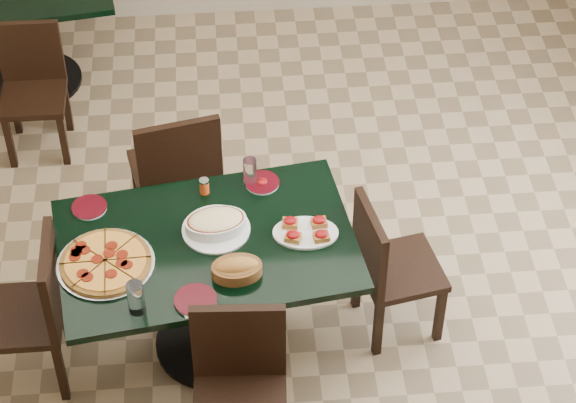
{
  "coord_description": "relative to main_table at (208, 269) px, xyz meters",
  "views": [
    {
      "loc": [
        -0.16,
        -3.86,
        4.53
      ],
      "look_at": [
        0.16,
        0.0,
        0.78
      ],
      "focal_mm": 70.0,
      "sensor_mm": 36.0,
      "label": 1
    }
  ],
  "objects": [
    {
      "name": "pepperoni_pizza",
      "position": [
        -0.46,
        -0.1,
        0.2
      ],
      "size": [
        0.45,
        0.45,
        0.04
      ],
      "rotation": [
        0.0,
        0.0,
        0.03
      ],
      "color": "#A9A9B0",
      "rests_on": "main_table"
    },
    {
      "name": "side_plate_far_r",
      "position": [
        0.29,
        0.38,
        0.19
      ],
      "size": [
        0.17,
        0.17,
        0.03
      ],
      "rotation": [
        0.0,
        0.0,
        0.42
      ],
      "color": "silver",
      "rests_on": "main_table"
    },
    {
      "name": "lasagna_casserole",
      "position": [
        0.05,
        0.08,
        0.23
      ],
      "size": [
        0.32,
        0.32,
        0.09
      ],
      "rotation": [
        0.0,
        0.0,
        0.13
      ],
      "color": "silver",
      "rests_on": "main_table"
    },
    {
      "name": "bread_basket",
      "position": [
        0.13,
        -0.21,
        0.22
      ],
      "size": [
        0.24,
        0.18,
        0.1
      ],
      "rotation": [
        0.0,
        0.0,
        0.07
      ],
      "color": "brown",
      "rests_on": "main_table"
    },
    {
      "name": "chair_near",
      "position": [
        0.12,
        -0.64,
        -0.07
      ],
      "size": [
        0.44,
        0.44,
        0.89
      ],
      "rotation": [
        0.0,
        0.0,
        -0.06
      ],
      "color": "black",
      "rests_on": "floor"
    },
    {
      "name": "main_table",
      "position": [
        0.0,
        0.0,
        0.0
      ],
      "size": [
        1.49,
        1.07,
        0.75
      ],
      "rotation": [
        0.0,
        0.0,
        0.14
      ],
      "color": "black",
      "rests_on": "floor"
    },
    {
      "name": "chair_right",
      "position": [
        0.88,
        0.06,
        -0.1
      ],
      "size": [
        0.46,
        0.46,
        0.84
      ],
      "rotation": [
        0.0,
        0.0,
        1.77
      ],
      "color": "black",
      "rests_on": "floor"
    },
    {
      "name": "back_table",
      "position": [
        -1.09,
        2.27,
        -0.04
      ],
      "size": [
        1.21,
        0.95,
        0.75
      ],
      "rotation": [
        0.0,
        0.0,
        0.14
      ],
      "color": "black",
      "rests_on": "floor"
    },
    {
      "name": "side_plate_near",
      "position": [
        -0.06,
        -0.36,
        0.19
      ],
      "size": [
        0.19,
        0.19,
        0.02
      ],
      "rotation": [
        0.0,
        0.0,
        -0.13
      ],
      "color": "silver",
      "rests_on": "main_table"
    },
    {
      "name": "back_chair_near",
      "position": [
        -0.99,
        1.69,
        -0.13
      ],
      "size": [
        0.38,
        0.38,
        0.8
      ],
      "rotation": [
        0.0,
        0.0,
        -0.0
      ],
      "color": "black",
      "rests_on": "floor"
    },
    {
      "name": "water_glass_b",
      "position": [
        -0.31,
        -0.39,
        0.26
      ],
      "size": [
        0.08,
        0.08,
        0.16
      ],
      "primitive_type": "cylinder",
      "color": "white",
      "rests_on": "main_table"
    },
    {
      "name": "napkin_setting",
      "position": [
        -0.05,
        -0.36,
        0.18
      ],
      "size": [
        0.18,
        0.18,
        0.01
      ],
      "rotation": [
        0.0,
        0.0,
        0.28
      ],
      "color": "white",
      "rests_on": "main_table"
    },
    {
      "name": "floor",
      "position": [
        0.24,
        0.21,
        -0.57
      ],
      "size": [
        5.5,
        5.5,
        0.0
      ],
      "primitive_type": "plane",
      "color": "#927A54",
      "rests_on": "ground"
    },
    {
      "name": "pepper_shaker",
      "position": [
        0.0,
        0.34,
        0.22
      ],
      "size": [
        0.05,
        0.05,
        0.08
      ],
      "color": "#C95415",
      "rests_on": "main_table"
    },
    {
      "name": "chair_left",
      "position": [
        -0.83,
        -0.1,
        -0.08
      ],
      "size": [
        0.41,
        0.41,
        0.88
      ],
      "rotation": [
        0.0,
        0.0,
        -1.57
      ],
      "color": "black",
      "rests_on": "floor"
    },
    {
      "name": "water_glass_a",
      "position": [
        0.23,
        0.4,
        0.25
      ],
      "size": [
        0.07,
        0.07,
        0.14
      ],
      "primitive_type": "cylinder",
      "color": "white",
      "rests_on": "main_table"
    },
    {
      "name": "chair_far",
      "position": [
        -0.14,
        0.75,
        -0.04
      ],
      "size": [
        0.52,
        0.52,
        0.94
      ],
      "rotation": [
        0.0,
        0.0,
        3.35
      ],
      "color": "black",
      "rests_on": "floor"
    },
    {
      "name": "side_plate_far_l",
      "position": [
        -0.55,
        0.27,
        0.19
      ],
      "size": [
        0.17,
        0.17,
        0.02
      ],
      "rotation": [
        0.0,
        0.0,
        0.12
      ],
      "color": "silver",
      "rests_on": "main_table"
    },
    {
      "name": "bruschetta_platter",
      "position": [
        0.47,
        0.02,
        0.21
      ],
      "size": [
        0.33,
        0.24,
        0.05
      ],
      "rotation": [
        0.0,
        0.0,
        -0.08
      ],
      "color": "silver",
      "rests_on": "main_table"
    }
  ]
}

